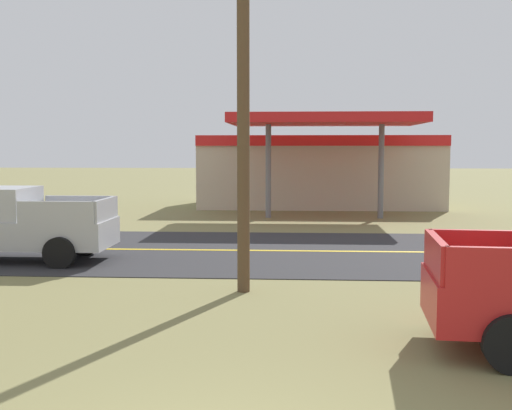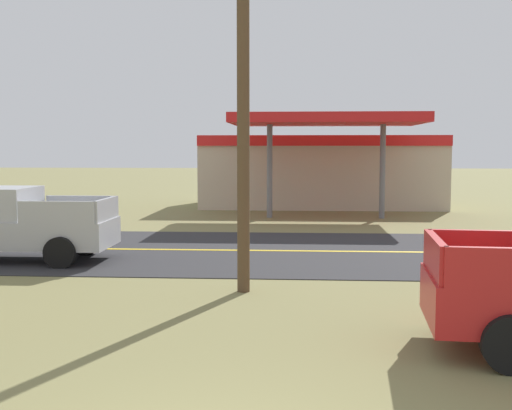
{
  "view_description": "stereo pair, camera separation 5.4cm",
  "coord_description": "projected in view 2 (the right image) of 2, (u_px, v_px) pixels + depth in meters",
  "views": [
    {
      "loc": [
        0.8,
        -5.36,
        3.0
      ],
      "look_at": [
        0.0,
        8.0,
        1.8
      ],
      "focal_mm": 44.86,
      "sensor_mm": 36.0,
      "label": 1
    },
    {
      "loc": [
        0.85,
        -5.36,
        3.0
      ],
      "look_at": [
        0.0,
        8.0,
        1.8
      ],
      "focal_mm": 44.86,
      "sensor_mm": 36.0,
      "label": 2
    }
  ],
  "objects": [
    {
      "name": "road_asphalt",
      "position": [
        267.0,
        251.0,
        18.57
      ],
      "size": [
        140.0,
        8.0,
        0.02
      ],
      "primitive_type": "cube",
      "color": "#2B2B2D",
      "rests_on": "ground"
    },
    {
      "name": "road_centre_line",
      "position": [
        267.0,
        251.0,
        18.57
      ],
      "size": [
        126.0,
        0.2,
        0.01
      ],
      "primitive_type": "cube",
      "color": "gold",
      "rests_on": "road_asphalt"
    },
    {
      "name": "utility_pole",
      "position": [
        243.0,
        39.0,
        12.92
      ],
      "size": [
        1.92,
        0.26,
        9.78
      ],
      "color": "brown",
      "rests_on": "ground"
    },
    {
      "name": "gas_station",
      "position": [
        321.0,
        168.0,
        32.89
      ],
      "size": [
        12.0,
        11.5,
        4.4
      ],
      "color": "beige",
      "rests_on": "ground"
    },
    {
      "name": "pickup_silver_on_road",
      "position": [
        12.0,
        225.0,
        16.92
      ],
      "size": [
        5.2,
        2.24,
        1.96
      ],
      "color": "#A8AAAF",
      "rests_on": "ground"
    }
  ]
}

